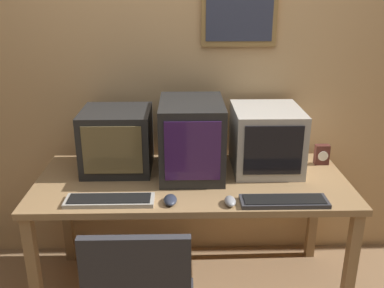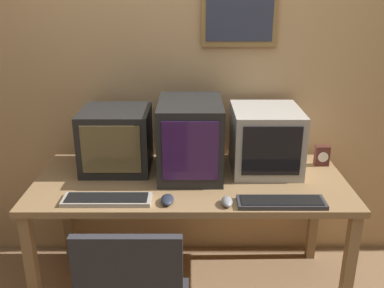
# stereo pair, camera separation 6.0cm
# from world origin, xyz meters

# --- Properties ---
(wall_back) EXTENTS (8.00, 0.08, 2.60)m
(wall_back) POSITION_xyz_m (0.00, 1.36, 1.30)
(wall_back) COLOR tan
(wall_back) RESTS_ON ground_plane
(desk) EXTENTS (1.77, 0.76, 0.76)m
(desk) POSITION_xyz_m (0.00, 0.89, 0.68)
(desk) COLOR #99754C
(desk) RESTS_ON ground_plane
(monitor_left) EXTENTS (0.40, 0.39, 0.36)m
(monitor_left) POSITION_xyz_m (-0.44, 1.06, 0.94)
(monitor_left) COLOR black
(monitor_left) RESTS_ON desk
(monitor_center) EXTENTS (0.36, 0.48, 0.43)m
(monitor_center) POSITION_xyz_m (0.00, 0.99, 0.97)
(monitor_center) COLOR black
(monitor_center) RESTS_ON desk
(monitor_right) EXTENTS (0.39, 0.44, 0.37)m
(monitor_right) POSITION_xyz_m (0.44, 1.05, 0.94)
(monitor_right) COLOR #B7B2A8
(monitor_right) RESTS_ON desk
(keyboard_main) EXTENTS (0.45, 0.14, 0.03)m
(keyboard_main) POSITION_xyz_m (-0.43, 0.62, 0.77)
(keyboard_main) COLOR #A8A399
(keyboard_main) RESTS_ON desk
(keyboard_side) EXTENTS (0.45, 0.13, 0.03)m
(keyboard_side) POSITION_xyz_m (0.46, 0.59, 0.77)
(keyboard_side) COLOR #333338
(keyboard_side) RESTS_ON desk
(mouse_near_keyboard) EXTENTS (0.07, 0.11, 0.04)m
(mouse_near_keyboard) POSITION_xyz_m (-0.12, 0.60, 0.77)
(mouse_near_keyboard) COLOR #282D3D
(mouse_near_keyboard) RESTS_ON desk
(mouse_far_corner) EXTENTS (0.06, 0.10, 0.04)m
(mouse_far_corner) POSITION_xyz_m (0.19, 0.58, 0.77)
(mouse_far_corner) COLOR gray
(mouse_far_corner) RESTS_ON desk
(desk_clock) EXTENTS (0.09, 0.05, 0.12)m
(desk_clock) POSITION_xyz_m (0.81, 1.09, 0.82)
(desk_clock) COLOR #4C231E
(desk_clock) RESTS_ON desk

